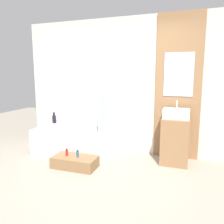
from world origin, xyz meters
TOP-DOWN VIEW (x-y plane):
  - ground_plane at (0.00, 0.00)m, footprint 12.00×12.00m
  - wall_tiled_back at (0.00, 1.58)m, footprint 4.20×0.06m
  - wall_wood_accent at (0.98, 1.53)m, footprint 0.80×0.04m
  - bathtub at (-0.93, 1.13)m, footprint 1.44×0.80m
  - glass_shower_screen at (-0.24, 1.00)m, footprint 0.01×0.49m
  - wooden_step_bench at (-0.57, 0.51)m, footprint 0.74×0.37m
  - vanity_cabinet at (0.98, 1.26)m, footprint 0.46×0.50m
  - sink at (0.98, 1.26)m, footprint 0.43×0.33m
  - vase_tall_dark at (-1.56, 1.44)m, footprint 0.08×0.08m
  - vase_round_light at (-1.43, 1.43)m, footprint 0.11×0.11m
  - bottle_soap_primary at (-0.72, 0.51)m, footprint 0.04×0.04m
  - bottle_soap_secondary at (-0.52, 0.51)m, footprint 0.04×0.04m

SIDE VIEW (x-z plane):
  - ground_plane at x=0.00m, z-range 0.00..0.00m
  - wooden_step_bench at x=-0.57m, z-range 0.00..0.19m
  - bottle_soap_primary at x=-0.72m, z-range 0.18..0.30m
  - bottle_soap_secondary at x=-0.52m, z-range 0.18..0.30m
  - bathtub at x=-0.93m, z-range 0.00..0.50m
  - vanity_cabinet at x=0.98m, z-range 0.00..0.80m
  - vase_round_light at x=-1.43m, z-range 0.49..0.60m
  - vase_tall_dark at x=-1.56m, z-range 0.47..0.71m
  - sink at x=0.98m, z-range 0.73..1.02m
  - glass_shower_screen at x=-0.24m, z-range 0.49..1.54m
  - wall_tiled_back at x=0.00m, z-range 0.00..2.60m
  - wall_wood_accent at x=0.98m, z-range 0.02..2.62m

